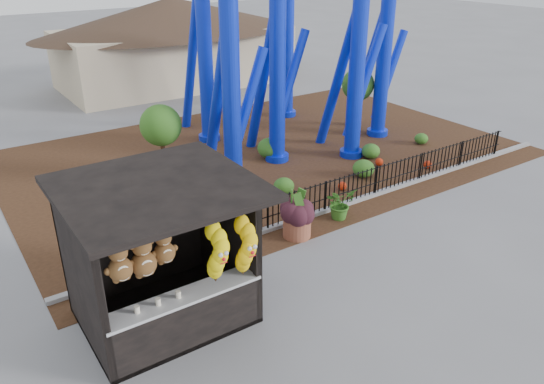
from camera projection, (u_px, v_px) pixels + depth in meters
ground at (313, 296)px, 11.78m from camera, size 120.00×120.00×0.00m
mulch_bed at (265, 153)px, 19.81m from camera, size 18.00×12.00×0.02m
curb at (356, 201)px, 16.04m from camera, size 18.00×0.18×0.12m
prize_booth at (165, 260)px, 10.30m from camera, size 3.50×3.40×3.12m
picket_fence at (378, 181)px, 16.31m from camera, size 12.20×0.06×1.00m
terracotta_planter at (297, 226)px, 14.07m from camera, size 0.99×0.99×0.62m
planter_foliage at (297, 205)px, 13.80m from camera, size 0.70×0.70×0.64m
potted_plant at (340, 204)px, 14.95m from camera, size 0.86×0.76×0.93m
landscaping at (321, 158)px, 18.57m from camera, size 9.11×4.53×0.75m
pavilion at (173, 27)px, 28.53m from camera, size 15.00×15.00×4.80m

